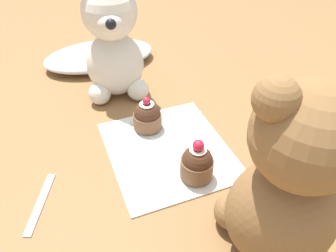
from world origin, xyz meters
name	(u,v)px	position (x,y,z in m)	size (l,w,h in m)	color
ground_plane	(168,150)	(0.00, 0.00, 0.00)	(4.00, 4.00, 0.00)	olive
knitted_placemat	(168,149)	(0.00, 0.00, 0.00)	(0.21, 0.23, 0.01)	silver
tulle_cloth	(100,55)	(-0.04, 0.37, 0.02)	(0.27, 0.16, 0.04)	silver
teddy_bear_cream	(113,44)	(-0.03, 0.22, 0.12)	(0.14, 0.13, 0.24)	silver
teddy_bear_tan	(288,184)	(0.06, -0.22, 0.12)	(0.16, 0.15, 0.26)	olive
cupcake_near_cream_bear	(147,116)	(-0.01, 0.07, 0.03)	(0.05, 0.05, 0.07)	brown
cupcake_near_tan_bear	(197,163)	(0.02, -0.08, 0.03)	(0.05, 0.05, 0.07)	brown
teaspoon	(40,203)	(-0.22, -0.04, 0.00)	(0.12, 0.01, 0.01)	silver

